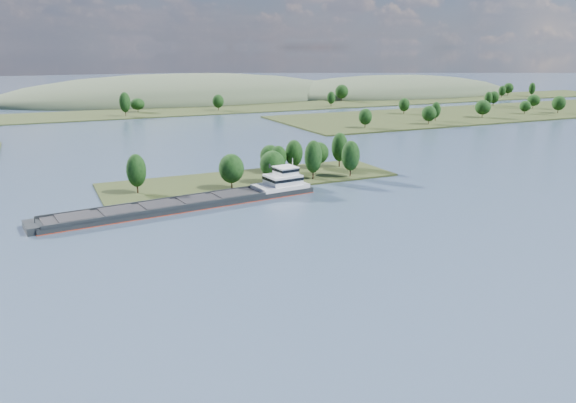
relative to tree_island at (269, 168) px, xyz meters
name	(u,v)px	position (x,y,z in m)	size (l,w,h in m)	color
ground	(337,231)	(-6.18, -58.91, -3.96)	(1800.00, 1800.00, 0.00)	#394A63
tree_island	(269,168)	(0.00, 0.00, 0.00)	(100.00, 30.00, 14.52)	#242F15
right_bank	(500,112)	(224.83, 120.50, -3.02)	(320.00, 90.00, 13.26)	#242F15
back_shoreline	(148,112)	(2.39, 221.04, -3.22)	(900.00, 60.00, 16.77)	#242F15
hill_east	(393,94)	(253.82, 291.09, -3.96)	(260.00, 140.00, 36.00)	#3E4B33
hill_west	(185,99)	(53.82, 321.09, -3.96)	(320.00, 160.00, 44.00)	#3E4B33
cargo_barge	(203,200)	(-29.87, -22.01, -2.55)	(83.13, 20.15, 11.16)	black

